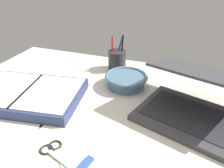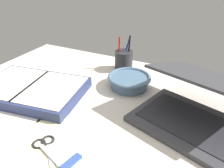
# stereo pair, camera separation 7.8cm
# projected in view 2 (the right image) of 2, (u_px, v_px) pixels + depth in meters

# --- Properties ---
(desk_top) EXTENTS (1.40, 1.00, 0.02)m
(desk_top) POSITION_uv_depth(u_px,v_px,m) (113.00, 126.00, 0.70)
(desk_top) COLOR beige
(desk_top) RESTS_ON ground
(laptop) EXTENTS (0.41, 0.41, 0.17)m
(laptop) POSITION_uv_depth(u_px,v_px,m) (196.00, 108.00, 0.68)
(laptop) COLOR #38383D
(laptop) RESTS_ON desk_top
(bowl) EXTENTS (0.18, 0.18, 0.05)m
(bowl) POSITION_uv_depth(u_px,v_px,m) (129.00, 81.00, 0.88)
(bowl) COLOR slate
(bowl) RESTS_ON desk_top
(pen_cup) EXTENTS (0.08, 0.08, 0.17)m
(pen_cup) POSITION_uv_depth(u_px,v_px,m) (124.00, 60.00, 1.02)
(pen_cup) COLOR #28282D
(pen_cup) RESTS_ON desk_top
(planner) EXTENTS (0.42, 0.32, 0.04)m
(planner) POSITION_uv_depth(u_px,v_px,m) (32.00, 89.00, 0.84)
(planner) COLOR navy
(planner) RESTS_ON desk_top
(scissors) EXTENTS (0.13, 0.10, 0.01)m
(scissors) POSITION_uv_depth(u_px,v_px,m) (45.00, 145.00, 0.61)
(scissors) COLOR #B7B7BC
(scissors) RESTS_ON desk_top
(paper_sheet_front) EXTENTS (0.28, 0.34, 0.00)m
(paper_sheet_front) POSITION_uv_depth(u_px,v_px,m) (55.00, 149.00, 0.60)
(paper_sheet_front) COLOR #F4EFB2
(paper_sheet_front) RESTS_ON desk_top
(paper_sheet_beside_planner) EXTENTS (0.21, 0.27, 0.00)m
(paper_sheet_beside_planner) POSITION_uv_depth(u_px,v_px,m) (6.00, 121.00, 0.71)
(paper_sheet_beside_planner) COLOR white
(paper_sheet_beside_planner) RESTS_ON desk_top
(usb_drive) EXTENTS (0.03, 0.07, 0.01)m
(usb_drive) POSITION_uv_depth(u_px,v_px,m) (72.00, 162.00, 0.56)
(usb_drive) COLOR #33519E
(usb_drive) RESTS_ON desk_top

